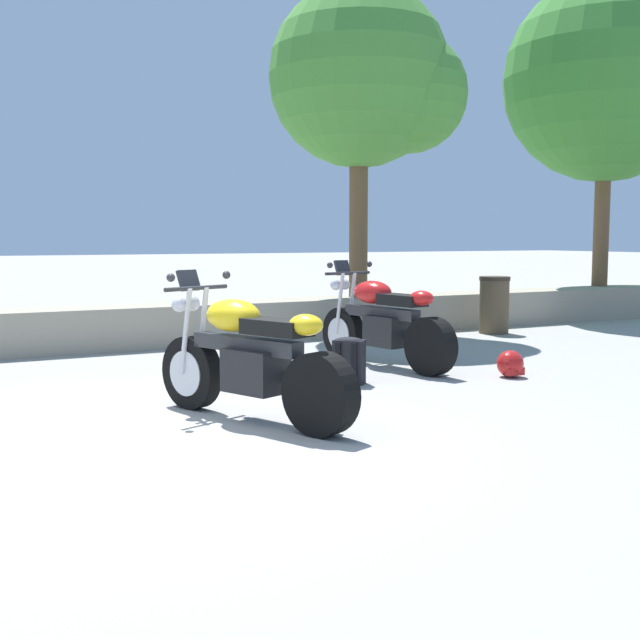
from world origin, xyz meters
TOP-DOWN VIEW (x-y plane):
  - ground_plane at (0.00, 0.00)m, footprint 120.00×120.00m
  - stone_wall at (0.00, 4.80)m, footprint 36.00×0.80m
  - motorcycle_yellow_near_left at (0.85, 0.14)m, footprint 1.02×1.97m
  - motorcycle_red_centre at (3.20, 1.93)m, footprint 0.78×2.05m
  - rider_backpack at (2.34, 1.17)m, footprint 0.35×0.35m
  - rider_helmet at (4.02, 0.73)m, footprint 0.28×0.28m
  - leafy_tree_mid_left at (4.68, 4.74)m, footprint 2.82×2.68m
  - leafy_tree_mid_right at (10.02, 4.96)m, footprint 3.86×3.68m
  - trash_bin at (6.34, 3.82)m, footprint 0.46×0.46m

SIDE VIEW (x-z plane):
  - ground_plane at x=0.00m, z-range 0.00..0.00m
  - rider_helmet at x=4.02m, z-range 0.00..0.28m
  - rider_backpack at x=2.34m, z-range 0.01..0.48m
  - stone_wall at x=0.00m, z-range 0.00..0.55m
  - trash_bin at x=6.34m, z-range 0.00..0.86m
  - motorcycle_yellow_near_left at x=0.85m, z-range -0.10..1.07m
  - motorcycle_red_centre at x=3.20m, z-range -0.10..1.07m
  - leafy_tree_mid_left at x=4.68m, z-range 1.44..6.04m
  - leafy_tree_mid_right at x=10.02m, z-range 1.41..6.98m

